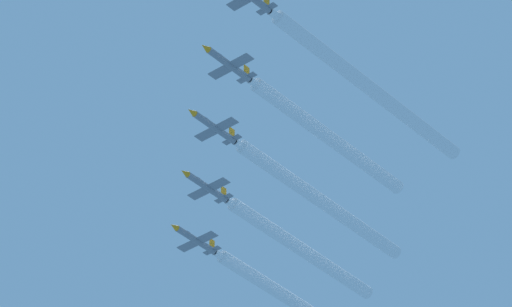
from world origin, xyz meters
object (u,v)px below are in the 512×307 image
at_px(jet_second_echelon, 228,63).
at_px(jet_fourth_echelon, 206,186).
at_px(jet_fifth_echelon, 194,239).
at_px(jet_third_echelon, 213,127).

xyz_separation_m(jet_second_echelon, jet_fourth_echelon, (22.05, -19.70, -3.16)).
bearing_deg(jet_fourth_echelon, jet_fifth_echelon, -40.52).
height_order(jet_second_echelon, jet_fourth_echelon, jet_second_echelon).
bearing_deg(jet_fifth_echelon, jet_third_echelon, 137.84).
xyz_separation_m(jet_third_echelon, jet_fifth_echelon, (21.67, -19.62, -2.96)).
bearing_deg(jet_second_echelon, jet_fifth_echelon, -41.36).
xyz_separation_m(jet_second_echelon, jet_third_echelon, (11.19, -9.31, -1.71)).
height_order(jet_second_echelon, jet_fifth_echelon, jet_second_echelon).
distance_m(jet_fourth_echelon, jet_fifth_echelon, 14.28).
bearing_deg(jet_third_echelon, jet_second_echelon, 140.24).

